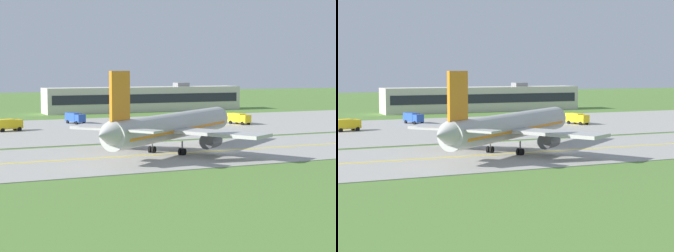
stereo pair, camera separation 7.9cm
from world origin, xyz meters
The scene contains 9 objects.
ground_plane centered at (0.00, 0.00, 0.00)m, with size 500.00×500.00×0.00m, color #517A33.
taxiway_strip centered at (0.00, 0.00, 0.05)m, with size 240.00×28.00×0.10m, color #9E9B93.
apron_pad centered at (10.00, 42.00, 0.05)m, with size 140.00×52.00×0.10m, color #9E9B93.
taxiway_centreline centered at (0.00, 0.00, 0.11)m, with size 220.00×0.60×0.01m, color yellow.
airplane_lead centered at (-7.70, 1.06, 4.13)m, with size 33.33×29.31×12.70m.
service_truck_baggage centered at (-9.02, 54.75, 1.53)m, with size 3.76×6.34×2.60m.
service_truck_fuel centered at (-26.21, 43.54, 1.53)m, with size 6.34×3.90×2.60m.
service_truck_catering centered at (25.75, 38.33, 1.53)m, with size 3.51×6.32×2.60m.
terminal_building centered at (21.42, 88.16, 3.74)m, with size 61.63×9.30×8.65m.
Camera 1 is at (-44.25, -82.44, 12.97)m, focal length 63.81 mm.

